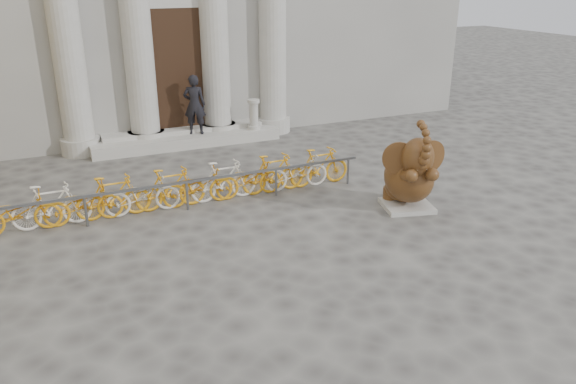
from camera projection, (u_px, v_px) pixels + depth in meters
name	position (u px, v px, depth m)	size (l,w,h in m)	color
ground	(318.00, 280.00, 10.17)	(80.00, 80.00, 0.00)	#474442
entrance_steps	(187.00, 139.00, 18.10)	(6.00, 1.20, 0.36)	#A8A59E
elephant_statue	(410.00, 176.00, 12.97)	(1.45, 1.75, 2.22)	#A8A59E
bike_rack	(184.00, 186.00, 13.21)	(9.00, 0.53, 1.00)	slate
pedestrian	(195.00, 105.00, 17.74)	(0.69, 0.45, 1.90)	black
balustrade_post	(254.00, 116.00, 18.45)	(0.40, 0.40, 0.99)	#A8A59E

